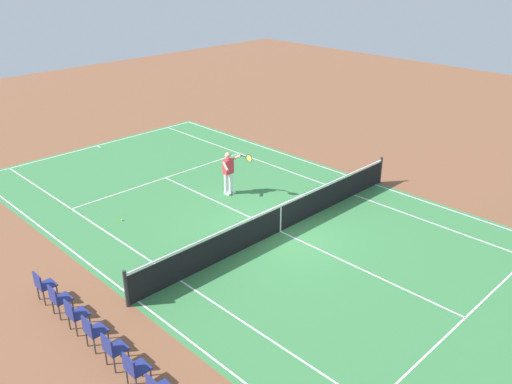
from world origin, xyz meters
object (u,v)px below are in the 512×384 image
tennis_ball (122,220)px  spectator_chair_2 (134,368)px  spectator_chair_5 (75,313)px  spectator_chair_7 (43,284)px  spectator_chair_6 (58,298)px  spectator_chair_3 (113,348)px  tennis_net (280,218)px  tennis_player_near (229,171)px  spectator_chair_4 (93,330)px

tennis_ball → spectator_chair_2: 7.95m
spectator_chair_5 → spectator_chair_7: (1.72, 0.00, 0.00)m
spectator_chair_6 → spectator_chair_7: 0.86m
spectator_chair_2 → spectator_chair_7: size_ratio=1.00×
spectator_chair_3 → tennis_net: bearing=-76.6°
tennis_ball → spectator_chair_6: size_ratio=0.08×
spectator_chair_2 → tennis_player_near: bearing=-53.3°
spectator_chair_4 → spectator_chair_7: 2.58m
spectator_chair_3 → spectator_chair_5: size_ratio=1.00×
spectator_chair_6 → spectator_chair_7: same height
spectator_chair_2 → spectator_chair_5: size_ratio=1.00×
tennis_net → spectator_chair_2: (-2.58, 7.22, 0.03)m
tennis_ball → spectator_chair_2: (-6.90, 3.91, 0.49)m
tennis_ball → spectator_chair_6: 5.24m
spectator_chair_5 → spectator_chair_6: 0.86m
spectator_chair_7 → spectator_chair_4: bearing=180.0°
tennis_ball → spectator_chair_2: size_ratio=0.08×
tennis_player_near → spectator_chair_4: size_ratio=1.93×
spectator_chair_2 → spectator_chair_3: (0.86, 0.00, 0.00)m
spectator_chair_4 → spectator_chair_6: 1.72m
tennis_net → tennis_ball: tennis_net is taller
tennis_ball → spectator_chair_4: 6.51m
spectator_chair_5 → spectator_chair_2: bearing=180.0°
tennis_net → spectator_chair_4: 7.27m
spectator_chair_4 → tennis_player_near: bearing=-62.0°
spectator_chair_3 → spectator_chair_6: (2.58, 0.00, 0.00)m
tennis_player_near → spectator_chair_6: tennis_player_near is taller
tennis_net → spectator_chair_3: (-1.72, 7.22, 0.03)m
spectator_chair_5 → spectator_chair_6: bearing=0.0°
tennis_player_near → spectator_chair_7: tennis_player_near is taller
spectator_chair_3 → spectator_chair_7: same height
tennis_net → spectator_chair_3: bearing=103.4°
tennis_ball → spectator_chair_4: bearing=143.0°
spectator_chair_2 → spectator_chair_7: bearing=0.0°
spectator_chair_4 → spectator_chair_6: size_ratio=1.00×
tennis_ball → spectator_chair_5: bearing=137.9°
tennis_net → spectator_chair_3: 7.42m
spectator_chair_3 → spectator_chair_6: size_ratio=1.00×
tennis_player_near → spectator_chair_7: bearing=101.9°
spectator_chair_2 → spectator_chair_3: size_ratio=1.00×
spectator_chair_5 → tennis_ball: bearing=-42.1°
spectator_chair_7 → spectator_chair_6: bearing=180.0°
spectator_chair_2 → spectator_chair_6: size_ratio=1.00×
tennis_ball → spectator_chair_2: bearing=150.5°
spectator_chair_6 → tennis_player_near: bearing=-72.4°
spectator_chair_6 → spectator_chair_4: bearing=180.0°
tennis_ball → spectator_chair_3: spectator_chair_3 is taller
tennis_ball → spectator_chair_5: 5.84m
tennis_player_near → spectator_chair_5: (-3.42, 8.06, -0.41)m
spectator_chair_5 → tennis_player_near: bearing=-67.0°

